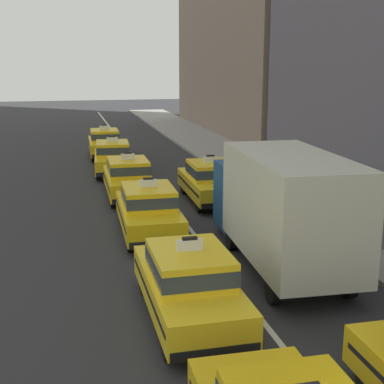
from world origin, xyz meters
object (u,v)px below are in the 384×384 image
object	(u,v)px
taxi_left_third	(148,209)
taxi_left_fourth	(128,177)
taxi_left_fifth	(113,157)
taxi_left_sixth	(105,142)
taxi_right_third	(210,181)
box_truck_right_second	(280,204)
pedestrian_by_storefront	(260,161)
taxi_left_second	(189,283)

from	to	relation	value
taxi_left_third	taxi_left_fourth	size ratio (longest dim) A/B	1.00
taxi_left_third	taxi_left_fifth	bearing A→B (deg)	91.00
taxi_left_sixth	taxi_right_third	distance (m)	12.29
taxi_left_fourth	box_truck_right_second	distance (m)	9.34
taxi_left_third	pedestrian_by_storefront	bearing A→B (deg)	46.84
taxi_left_second	pedestrian_by_storefront	bearing A→B (deg)	63.41
taxi_left_second	taxi_left_fourth	world-z (taller)	same
box_truck_right_second	taxi_left_second	bearing A→B (deg)	-140.32
taxi_left_fourth	taxi_left_sixth	bearing A→B (deg)	90.78
taxi_left_fourth	taxi_right_third	distance (m)	3.46
taxi_left_second	taxi_left_fifth	world-z (taller)	same
taxi_left_second	taxi_left_fourth	distance (m)	11.40
taxi_left_sixth	taxi_left_fourth	bearing A→B (deg)	-89.22
taxi_left_second	taxi_left_sixth	distance (m)	21.82
taxi_left_sixth	box_truck_right_second	xyz separation A→B (m)	(3.28, -19.16, 0.90)
taxi_right_third	taxi_left_sixth	bearing A→B (deg)	105.51
taxi_left_sixth	box_truck_right_second	size ratio (longest dim) A/B	0.65
taxi_left_sixth	box_truck_right_second	distance (m)	19.46
taxi_left_third	taxi_left_sixth	distance (m)	15.61
taxi_left_fourth	pedestrian_by_storefront	bearing A→B (deg)	14.68
box_truck_right_second	taxi_right_third	size ratio (longest dim) A/B	1.53
box_truck_right_second	pedestrian_by_storefront	world-z (taller)	box_truck_right_second
taxi_left_second	taxi_left_fifth	bearing A→B (deg)	90.31
taxi_left_sixth	pedestrian_by_storefront	bearing A→B (deg)	-52.67
taxi_left_third	pedestrian_by_storefront	distance (m)	9.46
taxi_left_fourth	pedestrian_by_storefront	xyz separation A→B (m)	(6.50, 1.70, 0.10)
taxi_left_third	taxi_left_sixth	world-z (taller)	same
taxi_left_fourth	taxi_left_second	bearing A→B (deg)	-90.30
box_truck_right_second	pedestrian_by_storefront	xyz separation A→B (m)	(3.36, 10.45, -0.80)
taxi_left_third	taxi_left_sixth	size ratio (longest dim) A/B	1.00
taxi_left_third	box_truck_right_second	bearing A→B (deg)	-48.89
pedestrian_by_storefront	taxi_left_fifth	bearing A→B (deg)	152.13
taxi_right_third	taxi_left_third	bearing A→B (deg)	-129.63
taxi_left_fifth	taxi_right_third	xyz separation A→B (m)	(3.29, -6.65, 0.00)
taxi_left_second	taxi_right_third	distance (m)	10.47
taxi_right_third	box_truck_right_second	bearing A→B (deg)	-90.07
taxi_left_second	pedestrian_by_storefront	size ratio (longest dim) A/B	2.79
taxi_left_fourth	taxi_right_third	world-z (taller)	same
taxi_left_fourth	taxi_left_third	bearing A→B (deg)	-89.63
taxi_left_fifth	box_truck_right_second	bearing A→B (deg)	-76.76
taxi_left_fifth	taxi_right_third	distance (m)	7.43
taxi_left_fourth	taxi_left_sixth	world-z (taller)	same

